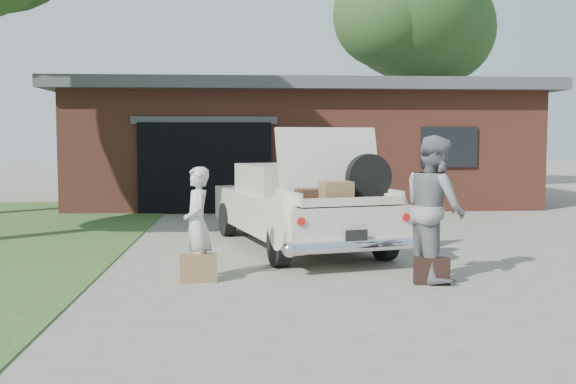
{
  "coord_description": "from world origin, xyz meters",
  "views": [
    {
      "loc": [
        -0.62,
        -8.35,
        1.82
      ],
      "look_at": [
        0.0,
        0.6,
        1.1
      ],
      "focal_mm": 42.0,
      "sensor_mm": 36.0,
      "label": 1
    }
  ],
  "objects": [
    {
      "name": "ground",
      "position": [
        0.0,
        0.0,
        0.0
      ],
      "size": [
        90.0,
        90.0,
        0.0
      ],
      "primitive_type": "plane",
      "color": "gray",
      "rests_on": "ground"
    },
    {
      "name": "tree_right",
      "position": [
        5.48,
        15.38,
        6.23
      ],
      "size": [
        6.06,
        5.27,
        9.15
      ],
      "color": "#38281E",
      "rests_on": "ground"
    },
    {
      "name": "sedan",
      "position": [
        0.32,
        2.79,
        0.71
      ],
      "size": [
        3.0,
        5.13,
        1.98
      ],
      "rotation": [
        0.0,
        0.0,
        0.25
      ],
      "color": "beige",
      "rests_on": "ground"
    },
    {
      "name": "suitcase_right",
      "position": [
        1.74,
        -0.22,
        0.17
      ],
      "size": [
        0.45,
        0.18,
        0.34
      ],
      "primitive_type": "cube",
      "rotation": [
        0.0,
        0.0,
        -0.09
      ],
      "color": "black",
      "rests_on": "ground"
    },
    {
      "name": "woman_right",
      "position": [
        1.84,
        0.05,
        0.93
      ],
      "size": [
        0.84,
        1.01,
        1.86
      ],
      "primitive_type": "imported",
      "rotation": [
        0.0,
        0.0,
        1.74
      ],
      "color": "slate",
      "rests_on": "ground"
    },
    {
      "name": "woman_left",
      "position": [
        -1.19,
        0.25,
        0.73
      ],
      "size": [
        0.46,
        0.6,
        1.45
      ],
      "primitive_type": "imported",
      "rotation": [
        0.0,
        0.0,
        -1.34
      ],
      "color": "beige",
      "rests_on": "ground"
    },
    {
      "name": "house",
      "position": [
        0.98,
        11.47,
        1.67
      ],
      "size": [
        12.8,
        7.8,
        3.3
      ],
      "color": "brown",
      "rests_on": "ground"
    },
    {
      "name": "suitcase_left",
      "position": [
        -1.17,
        0.11,
        0.18
      ],
      "size": [
        0.47,
        0.17,
        0.36
      ],
      "primitive_type": "cube",
      "rotation": [
        0.0,
        0.0,
        0.05
      ],
      "color": "olive",
      "rests_on": "ground"
    }
  ]
}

